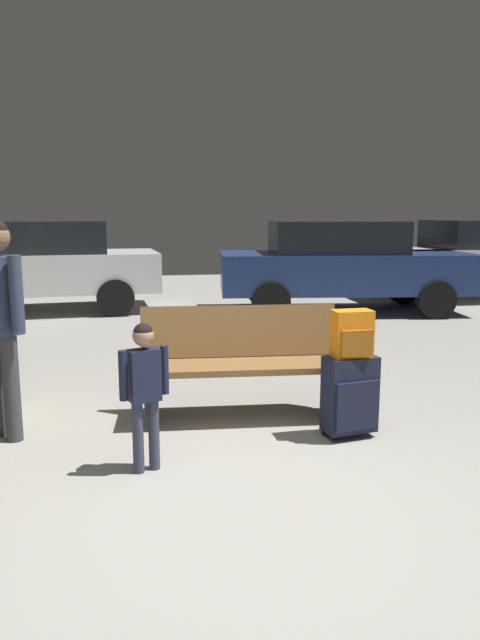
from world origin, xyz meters
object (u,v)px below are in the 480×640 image
(bench, at_px, (241,364))
(suitcase, at_px, (350,395))
(parked_car_side, at_px, (480,257))
(parked_car_near, at_px, (341,264))
(backpack_bright, at_px, (352,334))
(parked_car_far, at_px, (35,264))
(child, at_px, (144,381))

(bench, relative_size, suitcase, 2.71)
(bench, height_order, parked_car_side, parked_car_side)
(suitcase, height_order, parked_car_near, parked_car_near)
(bench, distance_m, parked_car_near, 5.56)
(parked_car_near, distance_m, parked_car_side, 3.31)
(bench, bearing_deg, parked_car_side, 45.48)
(backpack_bright, height_order, parked_car_near, parked_car_near)
(bench, xyz_separation_m, parked_car_far, (-2.44, 5.78, 0.36))
(parked_car_side, bearing_deg, parked_car_far, -179.38)
(parked_car_near, bearing_deg, bench, -117.98)
(parked_car_near, bearing_deg, child, -120.30)
(parked_car_far, bearing_deg, suitcase, -63.66)
(bench, distance_m, parked_car_side, 8.24)
(suitcase, xyz_separation_m, parked_car_side, (5.07, 6.44, 0.48))
(backpack_bright, height_order, child, child)
(backpack_bright, xyz_separation_m, parked_car_far, (-3.14, 6.35, 0.03))
(suitcase, xyz_separation_m, parked_car_far, (-3.14, 6.35, 0.48))
(bench, relative_size, child, 1.70)
(bench, xyz_separation_m, suitcase, (0.70, -0.57, -0.12))
(suitcase, bearing_deg, parked_car_near, 70.83)
(suitcase, bearing_deg, backpack_bright, -146.08)
(bench, bearing_deg, parked_car_far, 112.90)
(bench, distance_m, suitcase, 0.91)
(parked_car_near, bearing_deg, parked_car_side, 16.96)
(child, bearing_deg, parked_car_side, 45.89)
(parked_car_near, relative_size, parked_car_side, 1.04)
(parked_car_near, height_order, parked_car_far, same)
(parked_car_near, bearing_deg, suitcase, -109.17)
(backpack_bright, distance_m, parked_car_near, 5.79)
(suitcase, distance_m, parked_car_near, 5.81)
(suitcase, bearing_deg, child, -167.66)
(bench, xyz_separation_m, child, (-0.78, -0.89, 0.15))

